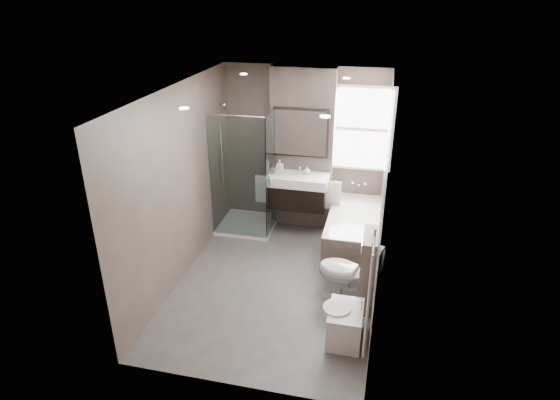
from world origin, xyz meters
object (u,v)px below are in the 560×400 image
(bathtub, at_px, (353,230))
(toilet, at_px, (348,273))
(bidet, at_px, (345,324))
(vanity, at_px, (298,191))

(bathtub, relative_size, toilet, 2.03)
(bathtub, bearing_deg, toilet, -88.02)
(toilet, bearing_deg, bidet, 17.01)
(bathtub, distance_m, bidet, 2.08)
(toilet, xyz_separation_m, bidet, (0.04, -0.77, -0.17))
(vanity, height_order, bidet, vanity)
(vanity, relative_size, toilet, 1.20)
(bidet, bearing_deg, bathtub, 92.45)
(toilet, distance_m, bidet, 0.79)
(vanity, distance_m, bathtub, 1.07)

